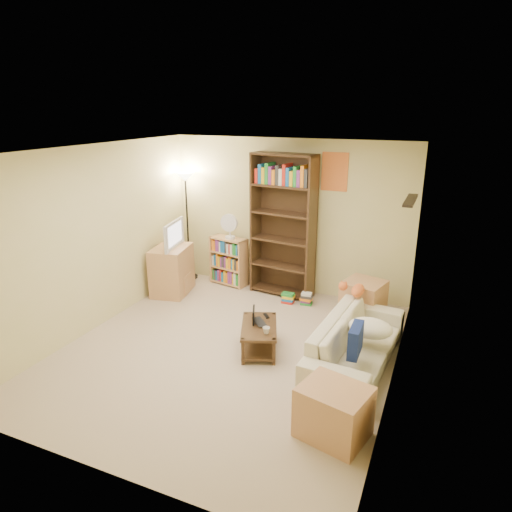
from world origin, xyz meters
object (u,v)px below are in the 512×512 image
sofa (356,343)px  mug (266,330)px  laptop (263,322)px  floor_lamp (186,195)px  short_bookshelf (229,261)px  tall_bookshelf (283,223)px  end_cabinet (334,412)px  tabby_cat (355,290)px  side_table (363,301)px  tv_stand (172,270)px  coffee_table (259,335)px  desk_fan (229,225)px  television (170,234)px

sofa → mug: bearing=112.1°
laptop → floor_lamp: size_ratio=0.18×
short_bookshelf → floor_lamp: floor_lamp is taller
tall_bookshelf → short_bookshelf: (-0.99, 0.04, -0.79)m
end_cabinet → tabby_cat: bearing=96.8°
floor_lamp → side_table: size_ratio=3.13×
tabby_cat → mug: size_ratio=4.93×
tv_stand → tall_bookshelf: 1.99m
coffee_table → laptop: laptop is taller
floor_lamp → end_cabinet: bearing=-42.1°
laptop → end_cabinet: bearing=-177.4°
mug → end_cabinet: bearing=-43.2°
floor_lamp → laptop: bearing=-39.8°
floor_lamp → short_bookshelf: bearing=0.0°
sofa → desk_fan: desk_fan is taller
floor_lamp → end_cabinet: size_ratio=3.11×
sofa → side_table: size_ratio=3.30×
side_table → end_cabinet: 2.56m
coffee_table → side_table: bearing=31.2°
tabby_cat → tall_bookshelf: (-1.37, 0.93, 0.57)m
mug → television: (-2.22, 1.35, 0.62)m
television → floor_lamp: floor_lamp is taller
tabby_cat → mug: (-0.84, -1.09, -0.25)m
end_cabinet → short_bookshelf: bearing=130.3°
laptop → mug: mug is taller
coffee_table → desk_fan: bearing=104.0°
sofa → coffee_table: (-1.19, -0.16, -0.07)m
tv_stand → desk_fan: bearing=31.1°
short_bookshelf → tall_bookshelf: bearing=9.1°
tabby_cat → desk_fan: 2.54m
short_bookshelf → end_cabinet: short_bookshelf is taller
side_table → end_cabinet: bearing=-85.4°
laptop → coffee_table: bearing=132.0°
sofa → television: 3.48m
sofa → short_bookshelf: bearing=60.4°
mug → tv_stand: 2.60m
television → desk_fan: (0.74, 0.67, 0.07)m
laptop → end_cabinet: (1.24, -1.27, -0.11)m
mug → television: 2.67m
coffee_table → floor_lamp: bearing=117.3°
tabby_cat → end_cabinet: tabby_cat is taller
tall_bookshelf → tabby_cat: bearing=-27.1°
laptop → short_bookshelf: bearing=-4.4°
tv_stand → end_cabinet: bearing=-46.6°
tall_bookshelf → sofa: bearing=-40.2°
coffee_table → side_table: side_table is taller
floor_lamp → tabby_cat: bearing=-17.2°
tabby_cat → desk_fan: size_ratio=1.05×
sofa → television: television is taller
floor_lamp → end_cabinet: (3.41, -3.08, -1.26)m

